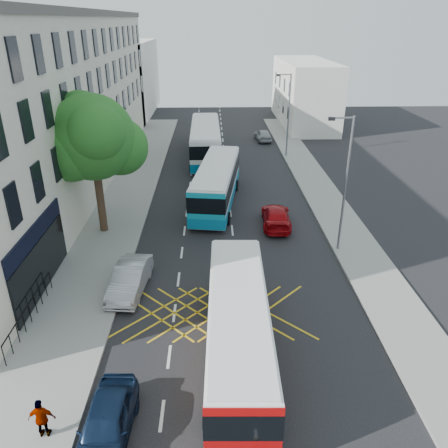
{
  "coord_description": "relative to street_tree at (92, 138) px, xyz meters",
  "views": [
    {
      "loc": [
        -1.3,
        -11.22,
        12.82
      ],
      "look_at": [
        -0.66,
        11.32,
        2.2
      ],
      "focal_mm": 35.0,
      "sensor_mm": 36.0,
      "label": 1
    }
  ],
  "objects": [
    {
      "name": "red_hatchback",
      "position": [
        11.52,
        0.74,
        -5.63
      ],
      "size": [
        2.16,
        4.67,
        1.32
      ],
      "primitive_type": "imported",
      "rotation": [
        0.0,
        0.0,
        3.07
      ],
      "color": "#A1060B",
      "rests_on": "ground"
    },
    {
      "name": "bus_far",
      "position": [
        6.59,
        16.73,
        -4.49
      ],
      "size": [
        3.14,
        12.19,
        3.42
      ],
      "rotation": [
        0.0,
        0.0,
        0.01
      ],
      "color": "silver",
      "rests_on": "ground"
    },
    {
      "name": "bus_near",
      "position": [
        8.18,
        -12.07,
        -4.77
      ],
      "size": [
        2.79,
        10.38,
        2.9
      ],
      "rotation": [
        0.0,
        0.0,
        -0.03
      ],
      "color": "silver",
      "rests_on": "ground"
    },
    {
      "name": "ground",
      "position": [
        8.51,
        -14.97,
        -6.29
      ],
      "size": [
        120.0,
        120.0,
        0.0
      ],
      "primitive_type": "plane",
      "color": "black",
      "rests_on": "ground"
    },
    {
      "name": "pedestrian_far",
      "position": [
        1.51,
        -15.77,
        -5.37
      ],
      "size": [
        0.91,
        0.39,
        1.54
      ],
      "primitive_type": "imported",
      "rotation": [
        0.0,
        0.0,
        3.16
      ],
      "color": "gray",
      "rests_on": "pavement_left"
    },
    {
      "name": "parked_car_blue",
      "position": [
        3.61,
        -15.87,
        -5.6
      ],
      "size": [
        1.8,
        4.14,
        1.39
      ],
      "primitive_type": "imported",
      "rotation": [
        0.0,
        0.0,
        -0.04
      ],
      "color": "#0D1C35",
      "rests_on": "ground"
    },
    {
      "name": "lamp_near",
      "position": [
        14.71,
        -2.97,
        -1.68
      ],
      "size": [
        1.45,
        0.15,
        8.0
      ],
      "color": "slate",
      "rests_on": "pavement_right"
    },
    {
      "name": "building_right",
      "position": [
        19.51,
        33.03,
        -2.29
      ],
      "size": [
        6.0,
        18.0,
        8.0
      ],
      "primitive_type": "cube",
      "color": "silver",
      "rests_on": "ground"
    },
    {
      "name": "street_tree",
      "position": [
        0.0,
        0.0,
        0.0
      ],
      "size": [
        6.3,
        5.7,
        8.8
      ],
      "color": "#382619",
      "rests_on": "pavement_left"
    },
    {
      "name": "motorbike",
      "position": [
        8.82,
        -16.93,
        -5.29
      ],
      "size": [
        0.96,
        2.31,
        2.12
      ],
      "rotation": [
        0.0,
        0.0,
        -0.32
      ],
      "color": "black",
      "rests_on": "ground"
    },
    {
      "name": "lamp_far",
      "position": [
        14.71,
        17.03,
        -1.68
      ],
      "size": [
        1.45,
        0.15,
        8.0
      ],
      "color": "slate",
      "rests_on": "pavement_right"
    },
    {
      "name": "distant_car_silver",
      "position": [
        13.14,
        23.64,
        -5.63
      ],
      "size": [
        1.88,
        3.99,
        1.32
      ],
      "primitive_type": "imported",
      "rotation": [
        0.0,
        0.0,
        3.23
      ],
      "color": "#94989B",
      "rests_on": "ground"
    },
    {
      "name": "terrace_main",
      "position": [
        -5.49,
        9.52,
        0.46
      ],
      "size": [
        8.3,
        45.0,
        13.5
      ],
      "color": "beige",
      "rests_on": "ground"
    },
    {
      "name": "railings",
      "position": [
        -1.19,
        -9.67,
        -5.57
      ],
      "size": [
        0.08,
        5.6,
        1.14
      ],
      "primitive_type": null,
      "color": "black",
      "rests_on": "pavement_left"
    },
    {
      "name": "distant_car_grey",
      "position": [
        6.12,
        23.19,
        -5.62
      ],
      "size": [
        2.38,
        4.91,
        1.35
      ],
      "primitive_type": "imported",
      "rotation": [
        0.0,
        0.0,
        0.03
      ],
      "color": "#43454B",
      "rests_on": "ground"
    },
    {
      "name": "terrace_far",
      "position": [
        -5.49,
        40.03,
        -1.29
      ],
      "size": [
        8.0,
        20.0,
        10.0
      ],
      "primitive_type": "cube",
      "color": "silver",
      "rests_on": "ground"
    },
    {
      "name": "bus_mid",
      "position": [
        7.53,
        4.75,
        -4.68
      ],
      "size": [
        4.02,
        11.17,
        3.07
      ],
      "rotation": [
        0.0,
        0.0,
        -0.14
      ],
      "color": "silver",
      "rests_on": "ground"
    },
    {
      "name": "pavement_right",
      "position": [
        16.01,
        0.03,
        -6.22
      ],
      "size": [
        3.0,
        70.0,
        0.15
      ],
      "primitive_type": "cube",
      "color": "gray",
      "rests_on": "ground"
    },
    {
      "name": "parked_car_silver",
      "position": [
        2.91,
        -6.97,
        -5.58
      ],
      "size": [
        1.93,
        4.45,
        1.42
      ],
      "primitive_type": "imported",
      "rotation": [
        0.0,
        0.0,
        -0.1
      ],
      "color": "#A4A7AC",
      "rests_on": "ground"
    },
    {
      "name": "pavement_left",
      "position": [
        0.01,
        0.03,
        -6.22
      ],
      "size": [
        5.0,
        70.0,
        0.15
      ],
      "primitive_type": "cube",
      "color": "gray",
      "rests_on": "ground"
    }
  ]
}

